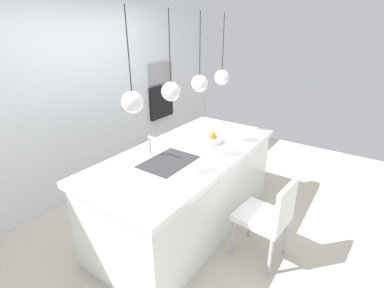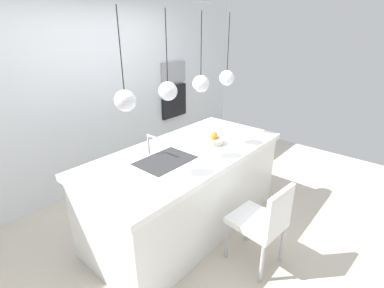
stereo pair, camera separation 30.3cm
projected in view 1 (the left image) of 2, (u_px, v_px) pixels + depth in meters
The scene contains 13 objects.
floor at pixel (187, 223), 3.34m from camera, with size 6.60×6.60×0.00m, color beige.
back_wall at pixel (85, 98), 3.70m from camera, with size 6.00×0.10×2.60m, color white.
kitchen_island at pixel (187, 189), 3.15m from camera, with size 2.31×1.08×0.94m.
sink_basin at pixel (169, 162), 2.74m from camera, with size 0.56×0.40×0.02m, color #2D2D30.
faucet at pixel (152, 144), 2.80m from camera, with size 0.02×0.17×0.22m.
fruit_bowl at pixel (211, 139), 3.19m from camera, with size 0.27×0.27×0.13m.
microwave at pixel (160, 73), 4.70m from camera, with size 0.54×0.08×0.34m, color #9E9EA3.
oven at pixel (161, 102), 4.89m from camera, with size 0.56×0.08×0.56m, color black.
chair_near at pixel (268, 216), 2.66m from camera, with size 0.46×0.50×0.89m.
pendant_light_left at pixel (132, 102), 2.16m from camera, with size 0.18×0.18×0.78m.
pendant_light_center_left at pixel (171, 91), 2.53m from camera, with size 0.18×0.18×0.78m.
pendant_light_center_right at pixel (200, 83), 2.89m from camera, with size 0.18×0.18×0.78m.
pendant_light_right at pixel (222, 77), 3.26m from camera, with size 0.18×0.18×0.78m.
Camera 1 is at (-2.21, -1.58, 2.16)m, focal length 26.08 mm.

